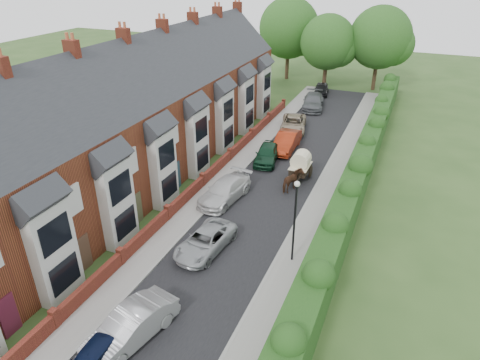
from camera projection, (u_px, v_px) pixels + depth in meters
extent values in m
plane|color=#2D4C1E|center=(207.00, 290.00, 22.31)|extent=(140.00, 140.00, 0.00)
cube|color=black|center=(268.00, 192.00, 31.45)|extent=(6.00, 58.00, 0.02)
cube|color=gray|center=(323.00, 203.00, 30.03)|extent=(2.20, 58.00, 0.12)
cube|color=gray|center=(221.00, 182.00, 32.74)|extent=(1.70, 58.00, 0.12)
cube|color=gray|center=(308.00, 200.00, 30.38)|extent=(0.18, 58.00, 0.13)
cube|color=gray|center=(230.00, 184.00, 32.47)|extent=(0.18, 58.00, 0.13)
cube|color=#143A12|center=(351.00, 193.00, 28.86)|extent=(1.50, 58.00, 2.50)
cube|color=brown|center=(136.00, 135.00, 32.71)|extent=(8.00, 40.00, 6.50)
cube|color=#26282E|center=(130.00, 94.00, 31.20)|extent=(8.00, 40.20, 8.00)
cube|color=#3F2D2D|center=(9.00, 316.00, 19.30)|extent=(0.08, 0.90, 2.10)
cube|color=silver|center=(55.00, 253.00, 20.84)|extent=(0.70, 2.40, 5.20)
cube|color=black|center=(65.00, 274.00, 21.27)|extent=(0.06, 1.80, 1.60)
cube|color=black|center=(55.00, 235.00, 20.15)|extent=(0.06, 1.80, 1.60)
cube|color=#26282E|center=(39.00, 200.00, 19.49)|extent=(1.70, 2.60, 1.70)
cube|color=#3F2D2D|center=(84.00, 253.00, 23.38)|extent=(0.08, 0.90, 2.10)
cube|color=silver|center=(72.00, 201.00, 21.73)|extent=(0.12, 1.20, 1.60)
cube|color=silver|center=(118.00, 204.00, 24.92)|extent=(0.70, 2.40, 5.20)
cube|color=black|center=(126.00, 223.00, 25.35)|extent=(0.06, 1.80, 1.60)
cube|color=black|center=(121.00, 188.00, 24.23)|extent=(0.06, 1.80, 1.60)
cube|color=#26282E|center=(109.00, 157.00, 23.57)|extent=(1.70, 2.60, 1.70)
cube|color=#3F2D2D|center=(137.00, 209.00, 27.46)|extent=(0.08, 0.90, 2.10)
cube|color=silver|center=(130.00, 162.00, 25.82)|extent=(0.12, 1.20, 1.60)
cube|color=silver|center=(164.00, 169.00, 29.00)|extent=(0.70, 2.40, 5.20)
cube|color=black|center=(170.00, 186.00, 29.43)|extent=(0.06, 1.80, 1.60)
cube|color=black|center=(167.00, 154.00, 28.31)|extent=(0.06, 1.80, 1.60)
cube|color=#26282E|center=(158.00, 127.00, 27.65)|extent=(1.70, 2.60, 1.70)
cube|color=#3F2D2D|center=(177.00, 176.00, 31.54)|extent=(0.08, 0.90, 2.10)
cube|color=silver|center=(173.00, 134.00, 29.90)|extent=(0.12, 1.20, 1.60)
cube|color=silver|center=(198.00, 143.00, 33.08)|extent=(0.70, 2.40, 5.20)
cube|color=black|center=(203.00, 158.00, 33.51)|extent=(0.06, 1.80, 1.60)
cube|color=black|center=(201.00, 129.00, 32.39)|extent=(0.06, 1.80, 1.60)
cube|color=#26282E|center=(194.00, 105.00, 31.73)|extent=(1.70, 2.60, 1.70)
cube|color=#3F2D2D|center=(207.00, 150.00, 35.62)|extent=(0.08, 0.90, 2.10)
cube|color=silver|center=(205.00, 112.00, 33.98)|extent=(0.12, 1.20, 1.60)
cube|color=silver|center=(225.00, 122.00, 37.16)|extent=(0.70, 2.40, 5.20)
cube|color=black|center=(229.00, 136.00, 37.59)|extent=(0.06, 1.80, 1.60)
cube|color=black|center=(228.00, 110.00, 36.48)|extent=(0.06, 1.80, 1.60)
cube|color=#26282E|center=(222.00, 88.00, 35.81)|extent=(1.70, 2.60, 1.70)
cube|color=#3F2D2D|center=(231.00, 130.00, 39.70)|extent=(0.08, 0.90, 2.10)
cube|color=silver|center=(231.00, 96.00, 38.06)|extent=(0.12, 1.20, 1.60)
cube|color=silver|center=(246.00, 106.00, 41.24)|extent=(0.70, 2.40, 5.20)
cube|color=black|center=(250.00, 118.00, 41.67)|extent=(0.06, 1.80, 1.60)
cube|color=black|center=(250.00, 94.00, 40.56)|extent=(0.06, 1.80, 1.60)
cube|color=#26282E|center=(245.00, 75.00, 39.89)|extent=(1.70, 2.60, 1.70)
cube|color=#3F2D2D|center=(251.00, 114.00, 43.78)|extent=(0.08, 0.90, 2.10)
cube|color=silver|center=(251.00, 82.00, 42.14)|extent=(0.12, 1.20, 1.60)
cube|color=silver|center=(264.00, 92.00, 45.32)|extent=(0.70, 2.40, 5.20)
cube|color=black|center=(267.00, 104.00, 45.76)|extent=(0.06, 1.80, 1.60)
cube|color=black|center=(267.00, 81.00, 44.64)|extent=(0.06, 1.80, 1.60)
cube|color=#26282E|center=(263.00, 63.00, 43.98)|extent=(1.70, 2.60, 1.70)
cube|color=#3F2D2D|center=(267.00, 101.00, 47.86)|extent=(0.08, 0.90, 2.10)
cube|color=silver|center=(268.00, 71.00, 46.22)|extent=(0.12, 1.20, 1.60)
cube|color=brown|center=(2.00, 73.00, 21.27)|extent=(0.90, 0.50, 1.60)
cylinder|color=#A55131|center=(0.00, 53.00, 20.75)|extent=(0.20, 0.20, 0.50)
cube|color=brown|center=(73.00, 54.00, 25.35)|extent=(0.90, 0.50, 1.60)
cylinder|color=#A55131|center=(67.00, 37.00, 24.97)|extent=(0.20, 0.20, 0.50)
cylinder|color=#A55131|center=(72.00, 37.00, 24.84)|extent=(0.20, 0.20, 0.50)
cube|color=brown|center=(124.00, 40.00, 29.43)|extent=(0.90, 0.50, 1.60)
cylinder|color=#A55131|center=(120.00, 25.00, 29.05)|extent=(0.20, 0.20, 0.50)
cylinder|color=#A55131|center=(125.00, 26.00, 28.92)|extent=(0.20, 0.20, 0.50)
cube|color=brown|center=(163.00, 30.00, 33.51)|extent=(0.90, 0.50, 1.60)
cylinder|color=#A55131|center=(159.00, 17.00, 33.13)|extent=(0.20, 0.20, 0.50)
cylinder|color=#A55131|center=(164.00, 17.00, 33.00)|extent=(0.20, 0.20, 0.50)
cube|color=brown|center=(193.00, 22.00, 37.59)|extent=(0.90, 0.50, 1.60)
cylinder|color=#A55131|center=(190.00, 10.00, 37.21)|extent=(0.20, 0.20, 0.50)
cylinder|color=#A55131|center=(194.00, 10.00, 37.08)|extent=(0.20, 0.20, 0.50)
cube|color=brown|center=(217.00, 15.00, 41.67)|extent=(0.90, 0.50, 1.60)
cylinder|color=#A55131|center=(215.00, 5.00, 41.29)|extent=(0.20, 0.20, 0.50)
cylinder|color=#A55131|center=(219.00, 5.00, 41.16)|extent=(0.20, 0.20, 0.50)
cube|color=brown|center=(237.00, 10.00, 45.75)|extent=(0.90, 0.50, 1.60)
cylinder|color=#A55131|center=(236.00, 0.00, 45.37)|extent=(0.20, 0.20, 0.50)
cylinder|color=#A55131|center=(239.00, 0.00, 45.24)|extent=(0.20, 0.20, 0.50)
cube|color=brown|center=(91.00, 286.00, 21.89)|extent=(0.30, 4.70, 0.90)
cube|color=brown|center=(146.00, 234.00, 25.97)|extent=(0.30, 4.70, 0.90)
cube|color=brown|center=(187.00, 196.00, 30.05)|extent=(0.30, 4.70, 0.90)
cube|color=brown|center=(217.00, 168.00, 34.13)|extent=(0.30, 4.70, 0.90)
cube|color=brown|center=(241.00, 145.00, 38.21)|extent=(0.30, 4.70, 0.90)
cube|color=brown|center=(260.00, 127.00, 42.29)|extent=(0.30, 4.70, 0.90)
cube|color=brown|center=(276.00, 111.00, 46.37)|extent=(0.30, 4.70, 0.90)
cube|color=brown|center=(55.00, 319.00, 19.80)|extent=(0.35, 0.35, 1.10)
cube|color=brown|center=(121.00, 257.00, 23.88)|extent=(0.35, 0.35, 1.10)
cube|color=brown|center=(168.00, 213.00, 27.96)|extent=(0.35, 0.35, 1.10)
cube|color=brown|center=(203.00, 180.00, 32.04)|extent=(0.35, 0.35, 1.10)
cube|color=brown|center=(230.00, 154.00, 36.12)|extent=(0.35, 0.35, 1.10)
cube|color=brown|center=(251.00, 134.00, 40.20)|extent=(0.35, 0.35, 1.10)
cube|color=brown|center=(269.00, 118.00, 44.28)|extent=(0.35, 0.35, 1.10)
cube|color=brown|center=(283.00, 104.00, 48.36)|extent=(0.35, 0.35, 1.10)
cylinder|color=black|center=(294.00, 226.00, 23.29)|extent=(0.12, 0.12, 4.80)
cylinder|color=black|center=(297.00, 187.00, 22.15)|extent=(0.20, 0.20, 0.10)
sphere|color=silver|center=(297.00, 184.00, 22.08)|extent=(0.32, 0.32, 0.32)
cylinder|color=#332316|center=(325.00, 70.00, 54.87)|extent=(0.50, 0.50, 4.75)
sphere|color=#214818|center=(328.00, 42.00, 53.23)|extent=(6.80, 6.80, 6.80)
sphere|color=#214818|center=(339.00, 48.00, 53.32)|extent=(4.76, 4.76, 4.76)
cylinder|color=#332316|center=(376.00, 69.00, 54.34)|extent=(0.50, 0.50, 5.25)
sphere|color=#214818|center=(380.00, 38.00, 52.53)|extent=(7.60, 7.60, 7.60)
sphere|color=#214818|center=(392.00, 44.00, 52.59)|extent=(5.32, 5.32, 5.32)
cylinder|color=#332316|center=(287.00, 59.00, 59.19)|extent=(0.50, 0.50, 5.50)
sphere|color=#214818|center=(289.00, 28.00, 57.30)|extent=(8.00, 8.00, 8.00)
sphere|color=#214818|center=(301.00, 34.00, 57.35)|extent=(5.60, 5.60, 5.60)
imported|color=black|center=(93.00, 360.00, 17.68)|extent=(1.61, 3.78, 1.27)
imported|color=#A5A5AA|center=(131.00, 326.00, 19.09)|extent=(2.65, 4.98, 1.56)
imported|color=#9FA2A6|center=(205.00, 241.00, 25.04)|extent=(2.57, 4.78, 1.28)
imported|color=silver|center=(225.00, 191.00, 30.20)|extent=(2.70, 5.30, 1.47)
imported|color=#0E311D|center=(267.00, 153.00, 35.81)|extent=(2.41, 4.64, 1.51)
imported|color=maroon|center=(286.00, 142.00, 37.96)|extent=(1.83, 4.91, 1.60)
imported|color=tan|center=(293.00, 124.00, 42.24)|extent=(3.37, 5.47, 1.42)
imported|color=#54575B|center=(313.00, 102.00, 48.40)|extent=(3.16, 5.77, 1.58)
imported|color=black|center=(321.00, 89.00, 53.25)|extent=(2.32, 4.32, 1.40)
imported|color=#462919|center=(293.00, 181.00, 31.29)|extent=(1.35, 2.10, 1.63)
cube|color=black|center=(300.00, 169.00, 32.94)|extent=(1.27, 2.11, 0.53)
cylinder|color=beige|center=(301.00, 160.00, 32.59)|extent=(1.37, 1.32, 1.37)
cube|color=beige|center=(300.00, 166.00, 32.81)|extent=(1.39, 2.16, 0.04)
cylinder|color=black|center=(294.00, 169.00, 33.89)|extent=(0.08, 0.95, 0.95)
cylinder|color=black|center=(311.00, 172.00, 33.42)|extent=(0.08, 0.95, 0.95)
cylinder|color=black|center=(291.00, 173.00, 32.09)|extent=(0.06, 1.90, 0.06)
cylinder|color=black|center=(301.00, 175.00, 31.84)|extent=(0.06, 1.90, 0.06)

